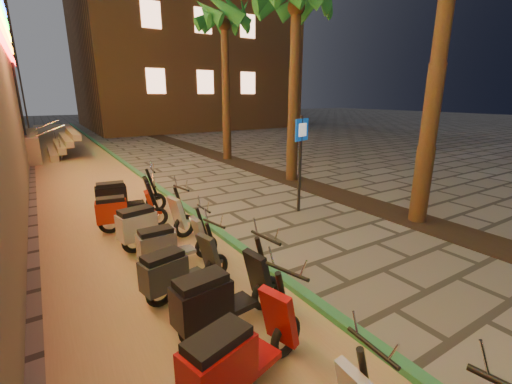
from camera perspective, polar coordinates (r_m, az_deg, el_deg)
ground at (r=5.60m, az=21.93°, el=-17.60°), size 120.00×120.00×0.00m
parking_strip at (r=12.99m, az=-25.32°, el=1.05°), size 3.40×60.00×0.01m
green_curb at (r=13.27m, az=-18.09°, el=2.28°), size 0.18×60.00×0.10m
planting_strip at (r=11.12m, az=12.26°, el=-0.03°), size 1.20×40.00×0.02m
palm_c at (r=12.51m, az=6.73°, el=28.42°), size 2.97×3.02×6.91m
palm_d at (r=16.69m, az=-5.29°, el=26.00°), size 2.97×3.02×7.16m
pedestrian_sign at (r=8.83m, az=7.47°, el=6.82°), size 0.53×0.20×2.50m
scooter_4 at (r=3.74m, az=-3.07°, el=-25.55°), size 1.65×0.83×1.17m
scooter_5 at (r=4.55m, az=-6.11°, el=-17.14°), size 1.67×0.65×1.17m
scooter_6 at (r=5.36m, az=-12.91°, el=-12.60°), size 1.51×0.69×1.06m
scooter_7 at (r=6.26m, az=-14.22°, el=-8.48°), size 1.46×0.51×1.04m
scooter_8 at (r=7.14m, az=-17.35°, el=-5.18°), size 1.66×0.73×1.16m
scooter_9 at (r=8.21m, az=-21.25°, el=-3.07°), size 1.54×0.65×1.08m
scooter_10 at (r=9.21m, az=-21.34°, el=-0.78°), size 1.70×0.66×1.19m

